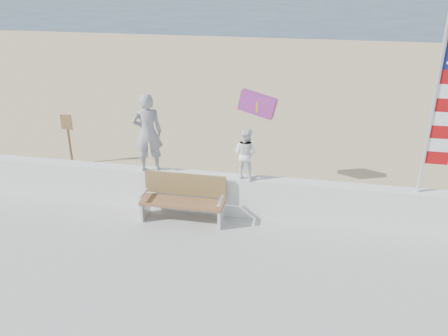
{
  "coord_description": "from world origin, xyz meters",
  "views": [
    {
      "loc": [
        1.96,
        -7.19,
        5.37
      ],
      "look_at": [
        0.2,
        1.8,
        1.35
      ],
      "focal_mm": 38.0,
      "sensor_mm": 36.0,
      "label": 1
    }
  ],
  "objects_px": {
    "child": "(245,153)",
    "flag": "(441,100)",
    "adult": "(148,133)",
    "bench": "(183,198)"
  },
  "relations": [
    {
      "from": "bench",
      "to": "flag",
      "type": "bearing_deg",
      "value": 5.27
    },
    {
      "from": "child",
      "to": "bench",
      "type": "height_order",
      "value": "child"
    },
    {
      "from": "child",
      "to": "flag",
      "type": "xyz_separation_m",
      "value": [
        3.66,
        -0.0,
        1.36
      ]
    },
    {
      "from": "child",
      "to": "bench",
      "type": "distance_m",
      "value": 1.64
    },
    {
      "from": "bench",
      "to": "flag",
      "type": "distance_m",
      "value": 5.46
    },
    {
      "from": "flag",
      "to": "child",
      "type": "bearing_deg",
      "value": 180.0
    },
    {
      "from": "adult",
      "to": "bench",
      "type": "height_order",
      "value": "adult"
    },
    {
      "from": "adult",
      "to": "child",
      "type": "height_order",
      "value": "adult"
    },
    {
      "from": "child",
      "to": "flag",
      "type": "distance_m",
      "value": 3.91
    },
    {
      "from": "adult",
      "to": "flag",
      "type": "xyz_separation_m",
      "value": [
        5.81,
        -0.0,
        1.04
      ]
    }
  ]
}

